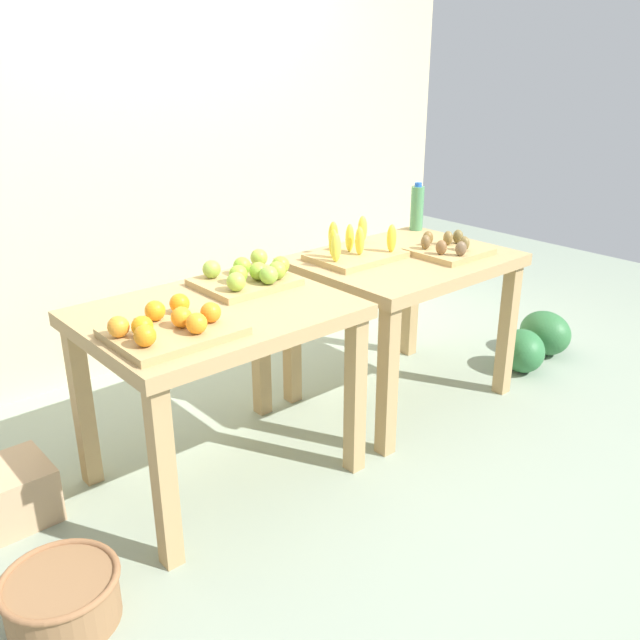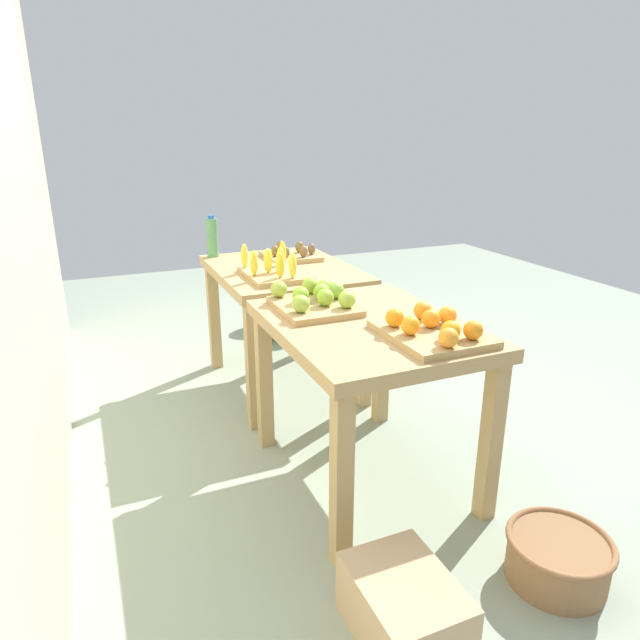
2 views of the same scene
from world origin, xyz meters
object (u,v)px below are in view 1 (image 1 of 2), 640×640
at_px(display_table_right, 403,278).
at_px(kiwi_bin, 448,249).
at_px(display_table_left, 217,335).
at_px(watermelon_pile, 536,340).
at_px(banana_crate, 355,250).
at_px(wicker_basket, 62,597).
at_px(apple_bin, 249,276).
at_px(water_bottle, 417,208).
at_px(orange_bin, 170,326).

relative_size(display_table_right, kiwi_bin, 2.89).
distance_m(display_table_left, watermelon_pile, 2.15).
xyz_separation_m(banana_crate, wicker_basket, (-1.76, -0.48, -0.73)).
relative_size(banana_crate, watermelon_pile, 0.66).
xyz_separation_m(display_table_right, watermelon_pile, (0.95, -0.23, -0.54)).
bearing_deg(apple_bin, water_bottle, 7.90).
bearing_deg(orange_bin, apple_bin, 27.26).
height_order(orange_bin, water_bottle, water_bottle).
bearing_deg(water_bottle, wicker_basket, -164.57).
height_order(banana_crate, watermelon_pile, banana_crate).
bearing_deg(water_bottle, orange_bin, -165.97).
height_order(display_table_left, watermelon_pile, display_table_left).
bearing_deg(wicker_basket, water_bottle, 15.43).
bearing_deg(display_table_right, kiwi_bin, -33.63).
bearing_deg(banana_crate, wicker_basket, -164.74).
bearing_deg(display_table_left, orange_bin, -153.15).
height_order(water_bottle, wicker_basket, water_bottle).
relative_size(display_table_right, orange_bin, 2.30).
relative_size(kiwi_bin, water_bottle, 1.33).
distance_m(banana_crate, kiwi_bin, 0.48).
bearing_deg(apple_bin, orange_bin, -152.74).
distance_m(display_table_left, display_table_right, 1.12).
relative_size(display_table_right, apple_bin, 2.48).
bearing_deg(water_bottle, display_table_right, -144.59).
xyz_separation_m(water_bottle, watermelon_pile, (0.50, -0.55, -0.78)).
bearing_deg(banana_crate, display_table_right, -30.25).
xyz_separation_m(kiwi_bin, water_bottle, (0.26, 0.45, 0.10)).
bearing_deg(apple_bin, wicker_basket, -156.49).
bearing_deg(water_bottle, display_table_left, -168.46).
xyz_separation_m(display_table_left, banana_crate, (0.90, 0.13, 0.16)).
bearing_deg(kiwi_bin, orange_bin, -179.40).
height_order(banana_crate, wicker_basket, banana_crate).
bearing_deg(display_table_right, wicker_basket, -169.97).
relative_size(orange_bin, wicker_basket, 1.18).
distance_m(display_table_left, wicker_basket, 1.09).
distance_m(kiwi_bin, water_bottle, 0.53).
height_order(water_bottle, watermelon_pile, water_bottle).
bearing_deg(watermelon_pile, kiwi_bin, 171.95).
bearing_deg(kiwi_bin, water_bottle, 59.47).
distance_m(display_table_right, orange_bin, 1.42).
xyz_separation_m(orange_bin, kiwi_bin, (1.59, 0.02, -0.01)).
height_order(display_table_right, apple_bin, apple_bin).
bearing_deg(watermelon_pile, banana_crate, 162.83).
bearing_deg(display_table_right, orange_bin, -174.22).
bearing_deg(kiwi_bin, apple_bin, 165.73).
distance_m(orange_bin, kiwi_bin, 1.59).
xyz_separation_m(kiwi_bin, wicker_basket, (-2.17, -0.22, -0.72)).
distance_m(display_table_right, kiwi_bin, 0.27).
xyz_separation_m(display_table_right, apple_bin, (-0.85, 0.14, 0.16)).
distance_m(display_table_left, water_bottle, 1.62).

